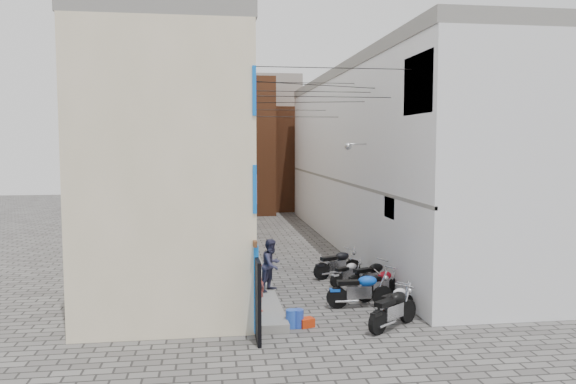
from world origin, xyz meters
name	(u,v)px	position (x,y,z in m)	size (l,w,h in m)	color
ground	(347,331)	(0.00, 0.00, 0.00)	(90.00, 90.00, 0.00)	#4F4C4A
plinth	(244,245)	(-2.05, 13.00, 0.12)	(0.90, 26.00, 0.25)	gray
building_left	(184,158)	(-4.98, 12.95, 4.50)	(5.10, 27.00, 9.00)	beige
building_right	(381,157)	(5.00, 13.00, 4.51)	(5.94, 26.00, 9.00)	white
building_far_brick_left	(232,146)	(-2.00, 28.00, 5.00)	(6.00, 6.00, 10.00)	brown
building_far_brick_right	(294,159)	(3.00, 30.00, 4.00)	(5.00, 6.00, 8.00)	brown
building_far_concrete	(253,140)	(0.00, 34.00, 5.50)	(8.00, 5.00, 11.00)	gray
far_shopfront	(262,199)	(0.00, 25.20, 1.20)	(2.00, 0.30, 2.40)	black
overhead_wires	(302,96)	(0.00, 7.64, 7.12)	(5.80, 13.02, 1.32)	black
motorcycle_a	(393,307)	(1.36, 0.04, 0.62)	(0.68, 2.14, 1.24)	black
motorcycle_b	(396,300)	(1.77, 1.03, 0.52)	(0.57, 1.80, 1.04)	silver
motorcycle_c	(360,288)	(0.97, 2.12, 0.63)	(0.69, 2.17, 1.26)	#0C44B9
motorcycle_d	(380,283)	(1.90, 3.01, 0.56)	(0.61, 1.94, 1.12)	#A40B19
motorcycle_e	(371,274)	(1.90, 4.08, 0.59)	(0.64, 2.03, 1.18)	black
motorcycle_f	(348,272)	(1.28, 4.99, 0.49)	(0.53, 1.68, 0.97)	#A7A7AC
motorcycle_g	(337,262)	(1.15, 6.16, 0.61)	(0.66, 2.09, 1.21)	black
person_a	(258,286)	(-2.35, 1.44, 1.00)	(0.54, 0.36, 1.49)	#A0443A
person_b	(271,265)	(-1.70, 3.69, 1.13)	(0.86, 0.67, 1.76)	#35344E
water_jug_near	(292,319)	(-1.48, 0.50, 0.26)	(0.33, 0.33, 0.52)	blue
water_jug_far	(298,318)	(-1.30, 0.50, 0.26)	(0.33, 0.33, 0.51)	#2342AF
red_crate	(306,322)	(-1.05, 0.50, 0.13)	(0.41, 0.31, 0.25)	#B82D0D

